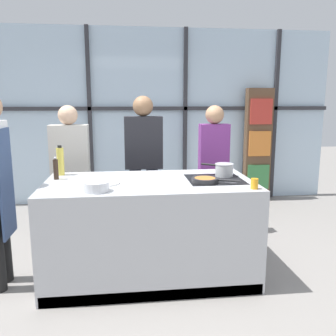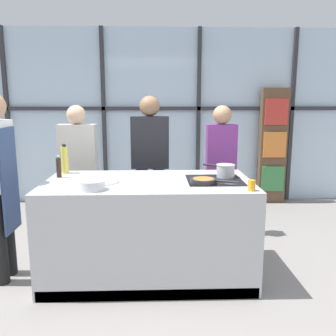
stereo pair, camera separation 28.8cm
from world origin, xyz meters
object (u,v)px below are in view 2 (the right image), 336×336
frying_pan (204,181)px  oil_bottle (65,160)px  spectator_center_right (221,161)px  juice_glass_near (252,185)px  spectator_center_left (150,158)px  spectator_far_left (79,164)px  white_plate (104,182)px  mixing_bowl (92,185)px  pepper_grinder (59,167)px  saucepan (225,170)px

frying_pan → oil_bottle: oil_bottle is taller
spectator_center_right → juice_glass_near: (-0.00, -1.43, 0.03)m
juice_glass_near → spectator_center_left: bearing=121.2°
spectator_far_left → white_plate: size_ratio=6.09×
spectator_center_right → frying_pan: (-0.36, -1.15, 0.01)m
oil_bottle → spectator_far_left: bearing=90.3°
spectator_center_left → spectator_center_right: 0.87m
spectator_far_left → mixing_bowl: bearing=106.7°
spectator_center_right → pepper_grinder: 1.94m
spectator_center_right → juice_glass_near: bearing=89.9°
spectator_center_right → juice_glass_near: 1.43m
oil_bottle → pepper_grinder: bearing=-92.9°
spectator_far_left → spectator_center_right: spectator_far_left is taller
spectator_far_left → frying_pan: size_ratio=3.85×
spectator_far_left → white_plate: 1.18m
spectator_center_left → white_plate: spectator_center_left is taller
mixing_bowl → juice_glass_near: size_ratio=2.37×
frying_pan → pepper_grinder: size_ratio=1.92×
juice_glass_near → white_plate: bearing=165.0°
frying_pan → juice_glass_near: juice_glass_near is taller
juice_glass_near → frying_pan: bearing=142.1°
spectator_center_left → saucepan: (0.75, -0.90, 0.02)m
saucepan → spectator_center_right: bearing=82.3°
saucepan → juice_glass_near: saucepan is taller
frying_pan → mixing_bowl: size_ratio=1.97×
spectator_center_right → frying_pan: size_ratio=3.84×
saucepan → oil_bottle: 1.63m
white_plate → oil_bottle: 0.65m
spectator_center_right → oil_bottle: 1.85m
mixing_bowl → frying_pan: bearing=12.1°
frying_pan → mixing_bowl: bearing=-167.9°
spectator_center_right → pepper_grinder: size_ratio=7.38×
spectator_far_left → spectator_center_right: 1.74m
oil_bottle → juice_glass_near: size_ratio=3.36×
spectator_far_left → spectator_center_right: (1.74, 0.00, 0.03)m
frying_pan → pepper_grinder: (-1.38, 0.31, 0.08)m
spectator_center_right → white_plate: spectator_center_right is taller
frying_pan → mixing_bowl: 0.99m
pepper_grinder → juice_glass_near: pepper_grinder is taller
spectator_far_left → saucepan: 1.85m
mixing_bowl → pepper_grinder: (-0.41, 0.51, 0.06)m
spectator_center_left → spectator_center_right: size_ratio=1.07×
spectator_center_right → saucepan: 0.91m
saucepan → white_plate: (-1.15, -0.19, -0.06)m
spectator_far_left → oil_bottle: 0.66m
frying_pan → white_plate: size_ratio=1.58×
spectator_center_right → pepper_grinder: bearing=25.8°
oil_bottle → pepper_grinder: 0.21m
spectator_center_right → juice_glass_near: size_ratio=17.99×
saucepan → mixing_bowl: 1.29m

